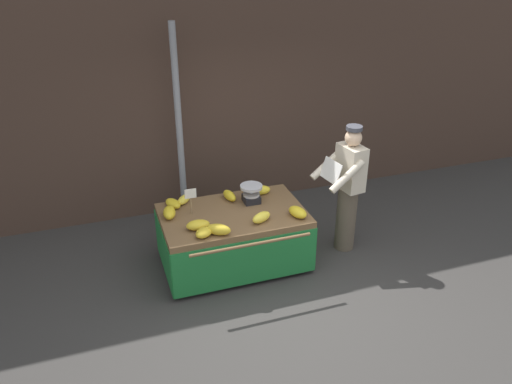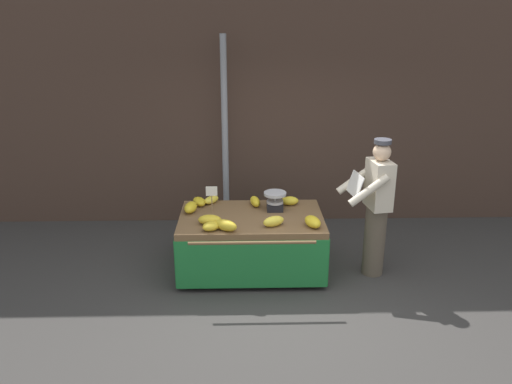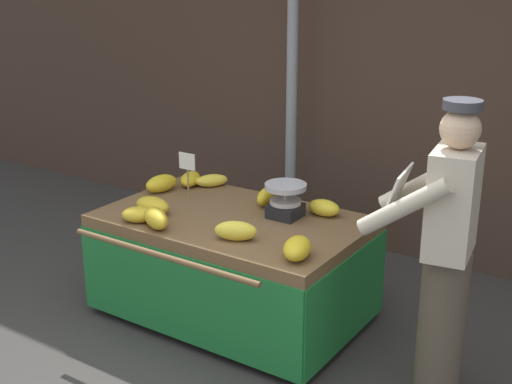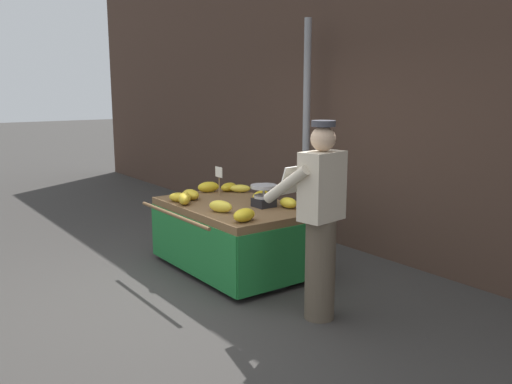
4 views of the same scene
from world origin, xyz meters
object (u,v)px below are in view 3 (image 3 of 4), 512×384
banana_bunch_8 (267,196)px  banana_bunch_7 (138,214)px  banana_bunch_3 (190,179)px  street_pole (292,84)px  banana_bunch_4 (212,181)px  banana_bunch_9 (153,205)px  banana_cart (233,244)px  price_sign (187,166)px  banana_bunch_0 (297,248)px  banana_bunch_5 (324,208)px  banana_bunch_2 (156,218)px  vendor_person (445,253)px  weighing_scale (285,201)px  banana_bunch_1 (236,231)px  banana_bunch_6 (161,183)px

banana_bunch_8 → banana_bunch_7: bearing=-124.3°
banana_bunch_3 → street_pole: bearing=72.2°
banana_bunch_4 → banana_bunch_9: size_ratio=0.91×
banana_cart → banana_bunch_8: 0.43m
banana_cart → price_sign: 0.67m
banana_bunch_0 → banana_bunch_5: (-0.20, 0.71, -0.01)m
banana_bunch_2 → vendor_person: bearing=10.1°
weighing_scale → banana_bunch_2: weighing_scale is taller
banana_bunch_3 → banana_bunch_7: bearing=-75.9°
banana_bunch_2 → banana_bunch_9: bearing=136.3°
banana_bunch_5 → banana_bunch_2: bearing=-135.2°
banana_bunch_3 → price_sign: bearing=-54.4°
street_pole → weighing_scale: bearing=-60.6°
price_sign → vendor_person: size_ratio=0.20×
price_sign → banana_bunch_5: price_sign is taller
banana_bunch_4 → banana_bunch_7: bearing=-86.7°
banana_cart → banana_bunch_7: bearing=-137.8°
banana_bunch_2 → banana_bunch_8: bearing=65.4°
banana_bunch_1 → banana_bunch_6: banana_bunch_6 is taller
banana_bunch_0 → vendor_person: 0.82m
price_sign → banana_bunch_1: price_sign is taller
banana_bunch_7 → banana_bunch_4: bearing=93.3°
banana_cart → vendor_person: (1.49, -0.11, 0.33)m
banana_bunch_3 → banana_bunch_2: bearing=-65.6°
banana_bunch_2 → banana_bunch_9: banana_bunch_2 is taller
banana_bunch_6 → banana_bunch_5: bearing=10.0°
weighing_scale → banana_bunch_2: 0.86m
banana_bunch_4 → price_sign: bearing=-84.8°
street_pole → vendor_person: street_pole is taller
weighing_scale → banana_bunch_8: 0.29m
banana_bunch_1 → banana_bunch_3: bearing=142.7°
street_pole → banana_bunch_1: bearing=-70.0°
banana_bunch_8 → banana_bunch_9: size_ratio=0.96×
banana_bunch_0 → banana_bunch_8: 0.94m
weighing_scale → banana_bunch_8: bearing=148.9°
banana_cart → weighing_scale: bearing=32.5°
street_pole → banana_bunch_1: (0.61, -1.67, -0.61)m
banana_bunch_1 → banana_bunch_6: size_ratio=0.99×
price_sign → banana_bunch_5: size_ratio=1.51×
street_pole → banana_bunch_9: size_ratio=10.34×
street_pole → banana_bunch_2: size_ratio=9.90×
weighing_scale → banana_bunch_9: size_ratio=1.03×
banana_bunch_7 → weighing_scale: bearing=38.7°
banana_bunch_5 → banana_bunch_7: banana_bunch_5 is taller
banana_bunch_4 → banana_bunch_6: bearing=-127.9°
weighing_scale → banana_bunch_3: 0.98m
banana_bunch_6 → vendor_person: 2.26m
banana_cart → banana_bunch_1: banana_bunch_1 is taller
weighing_scale → banana_bunch_6: weighing_scale is taller
banana_bunch_9 → vendor_person: (1.98, 0.13, 0.08)m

